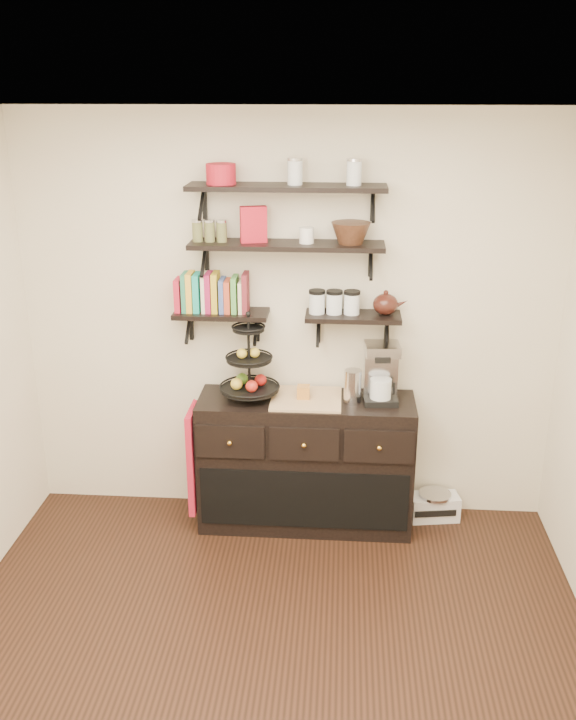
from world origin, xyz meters
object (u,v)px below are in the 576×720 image
at_px(fruit_stand, 250,370).
at_px(radio, 434,506).
at_px(sideboard, 306,462).
at_px(coffee_maker, 381,373).

bearing_deg(fruit_stand, radio, 4.34).
distance_m(sideboard, coffee_maker, 0.79).
bearing_deg(coffee_maker, fruit_stand, 176.99).
bearing_deg(radio, fruit_stand, 175.38).
relative_size(fruit_stand, coffee_maker, 1.42).
bearing_deg(fruit_stand, sideboard, -0.69).
bearing_deg(sideboard, coffee_maker, 3.25).
distance_m(sideboard, fruit_stand, 0.74).
xyz_separation_m(sideboard, radio, (0.88, 0.10, -0.36)).
relative_size(coffee_maker, radio, 1.13).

